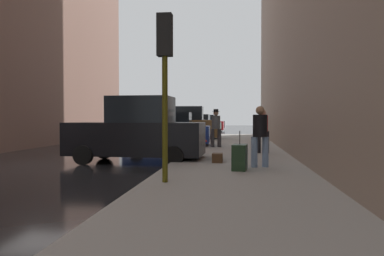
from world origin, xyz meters
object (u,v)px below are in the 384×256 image
parked_red_hatchback (203,124)px  parked_silver_sedan (208,123)px  fire_hydrant (202,140)px  rolling_suitcase (240,157)px  pedestrian_in_red_jacket (263,129)px  duffel_bag (217,158)px  traffic_light (165,61)px  parked_bronze_suv (185,125)px  parked_black_suv (137,132)px  parked_dark_green_sedan (196,126)px  pedestrian_with_beanie (216,126)px  pedestrian_in_jeans (260,133)px  parked_blue_sedan (169,131)px

parked_red_hatchback → parked_silver_sedan: 6.59m
fire_hydrant → rolling_suitcase: bearing=-77.1°
parked_red_hatchback → rolling_suitcase: 28.55m
fire_hydrant → rolling_suitcase: (1.66, -7.28, -0.01)m
fire_hydrant → pedestrian_in_red_jacket: 3.60m
duffel_bag → traffic_light: bearing=-104.5°
rolling_suitcase → pedestrian_in_red_jacket: bearing=79.2°
fire_hydrant → rolling_suitcase: size_ratio=0.68×
parked_bronze_suv → parked_black_suv: bearing=-90.0°
parked_red_hatchback → parked_dark_green_sedan: bearing=-90.0°
rolling_suitcase → fire_hydrant: bearing=102.9°
duffel_bag → parked_red_hatchback: bearing=96.0°
fire_hydrant → traffic_light: bearing=-89.7°
parked_red_hatchback → pedestrian_in_red_jacket: pedestrian_in_red_jacket is taller
parked_dark_green_sedan → parked_silver_sedan: bearing=90.0°
pedestrian_with_beanie → traffic_light: bearing=-93.4°
rolling_suitcase → duffel_bag: (-0.67, 1.64, -0.20)m
parked_bronze_suv → pedestrian_in_jeans: 14.23m
fire_hydrant → pedestrian_with_beanie: size_ratio=0.40×
parked_silver_sedan → parked_bronze_suv: bearing=-90.0°
pedestrian_in_jeans → rolling_suitcase: pedestrian_in_jeans is taller
pedestrian_in_jeans → parked_bronze_suv: bearing=106.5°
parked_dark_green_sedan → parked_red_hatchback: size_ratio=1.01×
rolling_suitcase → parked_silver_sedan: bearing=95.7°
parked_bronze_suv → pedestrian_in_red_jacket: (4.39, -9.48, 0.07)m
duffel_bag → parked_black_suv: bearing=161.9°
parked_silver_sedan → duffel_bag: bearing=-85.2°
parked_black_suv → parked_bronze_suv: 11.78m
parked_bronze_suv → duffel_bag: 13.02m
parked_blue_sedan → parked_bronze_suv: size_ratio=0.92×
parked_dark_green_sedan → duffel_bag: parked_dark_green_sedan is taller
parked_black_suv → pedestrian_in_jeans: (4.03, -1.87, 0.07)m
parked_black_suv → pedestrian_in_jeans: size_ratio=2.72×
rolling_suitcase → duffel_bag: size_ratio=2.36×
parked_dark_green_sedan → pedestrian_in_jeans: (4.03, -20.65, 0.26)m
parked_bronze_suv → pedestrian_in_jeans: bearing=-73.5°
parked_silver_sedan → fire_hydrant: (1.80, -27.65, -0.35)m
parked_red_hatchback → duffel_bag: 26.85m
traffic_light → pedestrian_with_beanie: bearing=86.6°
parked_bronze_suv → pedestrian_with_beanie: 7.12m
parked_black_suv → parked_bronze_suv: bearing=90.0°
pedestrian_with_beanie → parked_bronze_suv: bearing=109.9°
parked_dark_green_sedan → rolling_suitcase: parked_dark_green_sedan is taller
traffic_light → parked_dark_green_sedan: bearing=94.5°
parked_bronze_suv → duffel_bag: size_ratio=10.57×
parked_blue_sedan → parked_silver_sedan: size_ratio=1.01×
pedestrian_in_jeans → fire_hydrant: bearing=108.7°
parked_black_suv → parked_dark_green_sedan: bearing=90.0°
parked_silver_sedan → pedestrian_in_jeans: pedestrian_in_jeans is taller
parked_silver_sedan → pedestrian_with_beanie: (2.42, -27.29, 0.29)m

